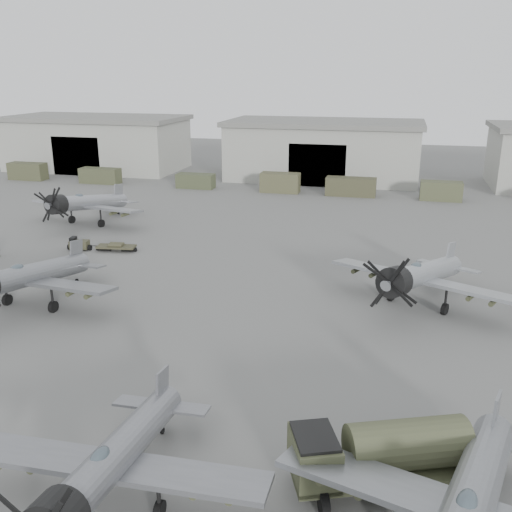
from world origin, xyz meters
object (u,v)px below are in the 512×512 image
(aircraft_mid_2, at_px, (419,276))
(aircraft_far_0, at_px, (84,203))
(aircraft_near_2, at_px, (468,512))
(tug_trailer, at_px, (93,245))
(aircraft_near_1, at_px, (109,464))
(fuel_tanker, at_px, (381,451))
(aircraft_mid_1, at_px, (25,277))

(aircraft_mid_2, bearing_deg, aircraft_far_0, -178.61)
(aircraft_near_2, bearing_deg, tug_trailer, 151.15)
(aircraft_near_2, xyz_separation_m, aircraft_far_0, (-34.99, 36.87, 0.02))
(aircraft_near_1, height_order, aircraft_mid_2, aircraft_mid_2)
(fuel_tanker, xyz_separation_m, tug_trailer, (-26.85, 25.50, -1.14))
(aircraft_mid_1, bearing_deg, tug_trailer, 105.67)
(aircraft_far_0, height_order, fuel_tanker, aircraft_far_0)
(aircraft_far_0, relative_size, tug_trailer, 2.15)
(aircraft_near_1, distance_m, aircraft_far_0, 43.68)
(fuel_tanker, bearing_deg, aircraft_mid_1, 131.13)
(aircraft_far_0, bearing_deg, aircraft_near_1, -48.29)
(aircraft_near_2, bearing_deg, fuel_tanker, 144.01)
(aircraft_mid_1, height_order, aircraft_mid_2, aircraft_mid_2)
(aircraft_near_1, height_order, tug_trailer, aircraft_near_1)
(aircraft_far_0, bearing_deg, aircraft_mid_2, -12.82)
(aircraft_mid_1, bearing_deg, aircraft_near_1, -42.53)
(aircraft_mid_1, bearing_deg, aircraft_near_2, -25.20)
(aircraft_mid_1, distance_m, aircraft_mid_2, 26.84)
(aircraft_near_1, xyz_separation_m, aircraft_near_2, (12.26, 0.43, 0.24))
(aircraft_near_1, distance_m, aircraft_near_2, 12.27)
(aircraft_mid_2, xyz_separation_m, fuel_tanker, (-1.70, -18.87, -0.77))
(aircraft_near_1, bearing_deg, fuel_tanker, 20.47)
(aircraft_mid_2, distance_m, tug_trailer, 29.37)
(fuel_tanker, bearing_deg, aircraft_near_1, -179.94)
(aircraft_near_2, height_order, aircraft_far_0, aircraft_far_0)
(aircraft_near_1, distance_m, aircraft_mid_2, 25.38)
(aircraft_near_2, xyz_separation_m, aircraft_mid_2, (-1.07, 22.36, -0.02))
(aircraft_near_2, xyz_separation_m, fuel_tanker, (-2.77, 3.49, -0.78))
(fuel_tanker, height_order, tug_trailer, fuel_tanker)
(aircraft_near_1, distance_m, aircraft_mid_1, 21.79)
(aircraft_far_0, xyz_separation_m, fuel_tanker, (32.22, -33.38, -0.80))
(aircraft_mid_2, relative_size, aircraft_far_0, 0.95)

